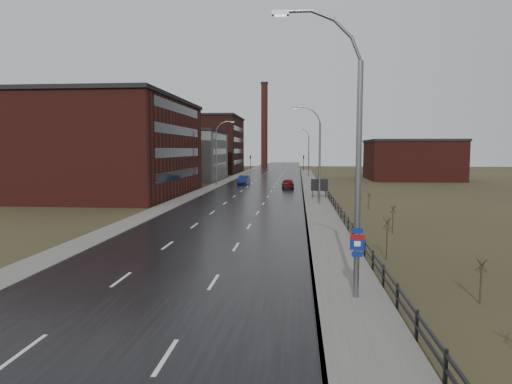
% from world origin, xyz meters
% --- Properties ---
extents(ground, '(320.00, 320.00, 0.00)m').
position_xyz_m(ground, '(0.00, 0.00, 0.00)').
color(ground, '#2D2819').
rests_on(ground, ground).
extents(road, '(14.00, 300.00, 0.06)m').
position_xyz_m(road, '(0.00, 60.00, 0.03)').
color(road, black).
rests_on(road, ground).
extents(sidewalk_right, '(3.20, 180.00, 0.18)m').
position_xyz_m(sidewalk_right, '(8.60, 35.00, 0.09)').
color(sidewalk_right, '#595651').
rests_on(sidewalk_right, ground).
extents(curb_right, '(0.16, 180.00, 0.18)m').
position_xyz_m(curb_right, '(7.08, 35.00, 0.09)').
color(curb_right, slate).
rests_on(curb_right, ground).
extents(sidewalk_left, '(2.40, 260.00, 0.12)m').
position_xyz_m(sidewalk_left, '(-8.20, 60.00, 0.06)').
color(sidewalk_left, '#595651').
rests_on(sidewalk_left, ground).
extents(warehouse_near, '(22.44, 28.56, 13.50)m').
position_xyz_m(warehouse_near, '(-20.99, 45.00, 6.76)').
color(warehouse_near, '#471914').
rests_on(warehouse_near, ground).
extents(warehouse_mid, '(16.32, 20.40, 10.50)m').
position_xyz_m(warehouse_mid, '(-17.99, 78.00, 5.26)').
color(warehouse_mid, slate).
rests_on(warehouse_mid, ground).
extents(warehouse_far, '(26.52, 24.48, 15.50)m').
position_xyz_m(warehouse_far, '(-22.99, 108.00, 7.76)').
color(warehouse_far, '#331611').
rests_on(warehouse_far, ground).
extents(building_right, '(18.36, 16.32, 8.50)m').
position_xyz_m(building_right, '(30.30, 82.00, 4.26)').
color(building_right, '#471914').
rests_on(building_right, ground).
extents(smokestack, '(2.70, 2.70, 30.70)m').
position_xyz_m(smokestack, '(-6.00, 150.00, 15.50)').
color(smokestack, '#331611').
rests_on(smokestack, ground).
extents(streetlight_main, '(3.91, 0.29, 12.11)m').
position_xyz_m(streetlight_main, '(8.47, 2.00, 6.06)').
color(streetlight_main, slate).
rests_on(streetlight_main, ground).
extents(streetlight_right_mid, '(3.36, 0.28, 11.35)m').
position_xyz_m(streetlight_right_mid, '(8.50, 36.00, 5.84)').
color(streetlight_right_mid, slate).
rests_on(streetlight_right_mid, ground).
extents(streetlight_left, '(3.36, 0.28, 11.35)m').
position_xyz_m(streetlight_left, '(-7.70, 62.00, 5.84)').
color(streetlight_left, slate).
rests_on(streetlight_left, ground).
extents(streetlight_right_far, '(3.36, 0.28, 11.35)m').
position_xyz_m(streetlight_right_far, '(8.50, 90.00, 5.84)').
color(streetlight_right_far, slate).
rests_on(streetlight_right_far, ground).
extents(guardrail, '(0.10, 53.05, 1.10)m').
position_xyz_m(guardrail, '(10.30, 18.31, 0.71)').
color(guardrail, black).
rests_on(guardrail, ground).
extents(shrub_b, '(0.46, 0.48, 1.90)m').
position_xyz_m(shrub_b, '(13.95, 2.18, 1.01)').
color(shrub_b, '#382D23').
rests_on(shrub_b, ground).
extents(shrub_c, '(0.60, 0.63, 2.54)m').
position_xyz_m(shrub_c, '(11.51, 9.61, 1.35)').
color(shrub_c, '#382D23').
rests_on(shrub_c, ground).
extents(shrub_d, '(0.52, 0.55, 2.18)m').
position_xyz_m(shrub_d, '(13.60, 18.29, 1.16)').
color(shrub_d, '#382D23').
rests_on(shrub_d, ground).
extents(shrub_e, '(0.56, 0.59, 2.37)m').
position_xyz_m(shrub_e, '(12.15, 26.45, 1.26)').
color(shrub_e, '#382D23').
rests_on(shrub_e, ground).
extents(shrub_f, '(0.42, 0.44, 1.72)m').
position_xyz_m(shrub_f, '(13.96, 32.52, 0.91)').
color(shrub_f, '#382D23').
rests_on(shrub_f, ground).
extents(billboard, '(2.18, 0.17, 2.60)m').
position_xyz_m(billboard, '(9.10, 42.16, 1.74)').
color(billboard, black).
rests_on(billboard, ground).
extents(traffic_light_left, '(0.58, 2.73, 5.30)m').
position_xyz_m(traffic_light_left, '(-8.00, 120.00, 4.60)').
color(traffic_light_left, black).
rests_on(traffic_light_left, ground).
extents(traffic_light_right, '(0.58, 2.73, 5.30)m').
position_xyz_m(traffic_light_right, '(8.00, 120.00, 4.60)').
color(traffic_light_right, black).
rests_on(traffic_light_right, ground).
extents(car_near, '(1.93, 5.04, 1.64)m').
position_xyz_m(car_near, '(-3.47, 64.89, 0.82)').
color(car_near, '#0E1847').
rests_on(car_near, ground).
extents(car_far, '(2.21, 4.84, 1.61)m').
position_xyz_m(car_far, '(4.69, 57.44, 0.81)').
color(car_far, '#490C10').
rests_on(car_far, ground).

